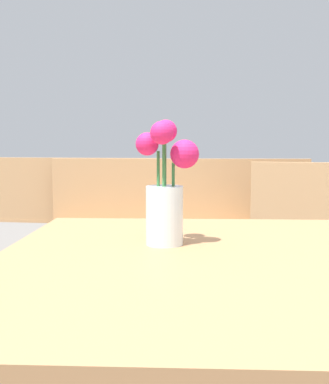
% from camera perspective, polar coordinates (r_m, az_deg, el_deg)
% --- Properties ---
extents(table_front, '(0.87, 0.98, 0.72)m').
position_cam_1_polar(table_front, '(1.02, 4.49, -12.70)').
color(table_front, '#9E7047').
rests_on(table_front, ground_plane).
extents(flower_vase, '(0.14, 0.12, 0.29)m').
position_cam_1_polar(flower_vase, '(1.10, 0.16, -0.21)').
color(flower_vase, silver).
rests_on(flower_vase, table_front).
extents(bench_near, '(1.56, 0.37, 0.85)m').
position_cam_1_polar(bench_near, '(2.86, 1.83, -3.93)').
color(bench_near, tan).
rests_on(bench_near, ground_plane).
extents(bench_far, '(2.02, 0.54, 0.85)m').
position_cam_1_polar(bench_far, '(3.38, -17.46, -2.34)').
color(bench_far, tan).
rests_on(bench_far, ground_plane).
extents(bicycle, '(1.32, 0.76, 0.70)m').
position_cam_1_polar(bicycle, '(5.77, 17.64, -0.55)').
color(bicycle, black).
rests_on(bicycle, ground_plane).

